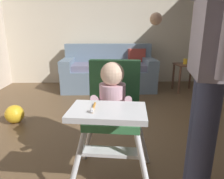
# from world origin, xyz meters

# --- Properties ---
(ground) EXTENTS (6.04, 6.68, 0.10)m
(ground) POSITION_xyz_m (0.00, 0.00, -0.05)
(ground) COLOR brown
(wall_far) EXTENTS (5.24, 0.06, 2.53)m
(wall_far) POSITION_xyz_m (0.00, 2.57, 1.26)
(wall_far) COLOR beige
(wall_far) RESTS_ON ground
(couch) EXTENTS (1.77, 0.86, 0.86)m
(couch) POSITION_xyz_m (-0.07, 2.05, 0.33)
(couch) COLOR slate
(couch) RESTS_ON ground
(high_chair) EXTENTS (0.68, 0.78, 0.92)m
(high_chair) POSITION_xyz_m (-0.12, -0.62, 0.63)
(high_chair) COLOR white
(high_chair) RESTS_ON ground
(adult_standing) EXTENTS (0.50, 0.58, 1.66)m
(adult_standing) POSITION_xyz_m (0.43, -0.77, 0.94)
(adult_standing) COLOR #404462
(adult_standing) RESTS_ON ground
(toy_ball) EXTENTS (0.18, 0.18, 0.18)m
(toy_ball) POSITION_xyz_m (1.03, 0.34, 0.09)
(toy_ball) COLOR gold
(toy_ball) RESTS_ON ground
(toy_ball_second) EXTENTS (0.23, 0.23, 0.23)m
(toy_ball_second) POSITION_xyz_m (-1.29, 0.47, 0.11)
(toy_ball_second) COLOR gold
(toy_ball_second) RESTS_ON ground
(side_table) EXTENTS (0.40, 0.40, 0.52)m
(side_table) POSITION_xyz_m (1.36, 1.78, 0.38)
(side_table) COLOR brown
(side_table) RESTS_ON ground
(sippy_cup) EXTENTS (0.07, 0.07, 0.10)m
(sippy_cup) POSITION_xyz_m (1.33, 1.78, 0.57)
(sippy_cup) COLOR gold
(sippy_cup) RESTS_ON side_table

